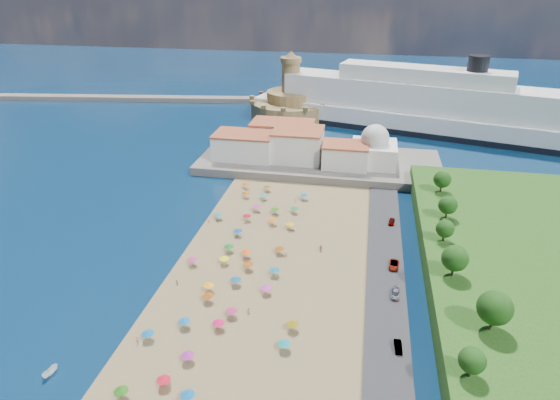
# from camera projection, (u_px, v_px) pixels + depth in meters

# --- Properties ---
(ground) EXTENTS (700.00, 700.00, 0.00)m
(ground) POSITION_uv_depth(u_px,v_px,m) (245.00, 271.00, 115.46)
(ground) COLOR #071938
(ground) RESTS_ON ground
(terrace) EXTENTS (90.00, 36.00, 3.00)m
(terrace) POSITION_uv_depth(u_px,v_px,m) (319.00, 162.00, 177.58)
(terrace) COLOR #59544C
(terrace) RESTS_ON ground
(jetty) EXTENTS (18.00, 70.00, 2.40)m
(jetty) POSITION_uv_depth(u_px,v_px,m) (279.00, 132.00, 212.30)
(jetty) COLOR #59544C
(jetty) RESTS_ON ground
(breakwater) EXTENTS (199.03, 34.77, 2.60)m
(breakwater) POSITION_uv_depth(u_px,v_px,m) (127.00, 98.00, 268.39)
(breakwater) COLOR #59544C
(breakwater) RESTS_ON ground
(waterfront_buildings) EXTENTS (57.00, 29.00, 11.00)m
(waterfront_buildings) POSITION_uv_depth(u_px,v_px,m) (286.00, 144.00, 177.53)
(waterfront_buildings) COLOR silver
(waterfront_buildings) RESTS_ON terrace
(domed_building) EXTENTS (16.00, 16.00, 15.00)m
(domed_building) POSITION_uv_depth(u_px,v_px,m) (374.00, 149.00, 169.19)
(domed_building) COLOR silver
(domed_building) RESTS_ON terrace
(fortress) EXTENTS (40.00, 40.00, 32.40)m
(fortress) POSITION_uv_depth(u_px,v_px,m) (291.00, 104.00, 236.38)
(fortress) COLOR #9E884F
(fortress) RESTS_ON ground
(cruise_ship) EXTENTS (161.92, 62.84, 35.20)m
(cruise_ship) POSITION_uv_depth(u_px,v_px,m) (420.00, 108.00, 214.18)
(cruise_ship) COLOR black
(cruise_ship) RESTS_ON ground
(beach_parasols) EXTENTS (31.97, 113.87, 2.20)m
(beach_parasols) POSITION_uv_depth(u_px,v_px,m) (229.00, 288.00, 105.71)
(beach_parasols) COLOR gray
(beach_parasols) RESTS_ON beach
(beachgoers) EXTENTS (35.18, 93.27, 1.89)m
(beachgoers) POSITION_uv_depth(u_px,v_px,m) (235.00, 274.00, 112.50)
(beachgoers) COLOR tan
(beachgoers) RESTS_ON beach
(parked_cars) EXTENTS (2.78, 78.03, 1.36)m
(parked_cars) POSITION_uv_depth(u_px,v_px,m) (395.00, 293.00, 105.29)
(parked_cars) COLOR gray
(parked_cars) RESTS_ON promenade
(hillside_trees) EXTENTS (13.15, 107.28, 8.30)m
(hillside_trees) POSITION_uv_depth(u_px,v_px,m) (465.00, 282.00, 94.21)
(hillside_trees) COLOR #382314
(hillside_trees) RESTS_ON hillside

